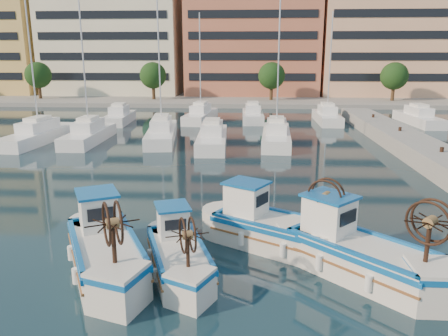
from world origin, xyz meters
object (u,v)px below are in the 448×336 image
fishing_boat_c (271,226)px  fishing_boat_d (358,251)px  fishing_boat_a (105,247)px  fishing_boat_b (178,252)px

fishing_boat_c → fishing_boat_d: size_ratio=1.02×
fishing_boat_a → fishing_boat_c: (5.62, 2.26, -0.03)m
fishing_boat_a → fishing_boat_b: fishing_boat_a is taller
fishing_boat_c → fishing_boat_b: bearing=155.4°
fishing_boat_c → fishing_boat_a: bearing=142.7°
fishing_boat_b → fishing_boat_c: size_ratio=0.86×
fishing_boat_b → fishing_boat_d: (5.88, 0.13, 0.16)m
fishing_boat_b → fishing_boat_d: bearing=-18.1°
fishing_boat_b → fishing_boat_a: bearing=162.3°
fishing_boat_c → fishing_boat_d: fishing_boat_d is taller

